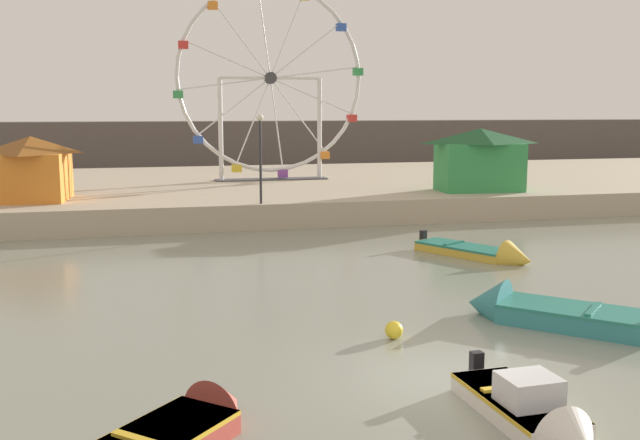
# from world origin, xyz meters

# --- Properties ---
(ground_plane) EXTENTS (240.00, 240.00, 0.00)m
(ground_plane) POSITION_xyz_m (0.00, 0.00, 0.00)
(ground_plane) COLOR gray
(quay_promenade) EXTENTS (110.00, 22.87, 1.20)m
(quay_promenade) POSITION_xyz_m (0.00, 30.41, 0.60)
(quay_promenade) COLOR #B7A88E
(quay_promenade) RESTS_ON ground_plane
(distant_town_skyline) EXTENTS (140.00, 3.00, 4.40)m
(distant_town_skyline) POSITION_xyz_m (0.00, 49.93, 2.20)
(distant_town_skyline) COLOR #564C47
(distant_town_skyline) RESTS_ON ground_plane
(motorboat_teal_painted) EXTENTS (4.35, 4.40, 1.52)m
(motorboat_teal_painted) POSITION_xyz_m (3.96, 3.16, 0.28)
(motorboat_teal_painted) COLOR teal
(motorboat_teal_painted) RESTS_ON ground_plane
(motorboat_white_red_stripe) EXTENTS (1.35, 3.86, 1.28)m
(motorboat_white_red_stripe) POSITION_xyz_m (0.51, -2.68, 0.26)
(motorboat_white_red_stripe) COLOR silver
(motorboat_white_red_stripe) RESTS_ON ground_plane
(motorboat_faded_red) EXTENTS (3.36, 3.45, 1.22)m
(motorboat_faded_red) POSITION_xyz_m (-5.46, -1.64, 0.23)
(motorboat_faded_red) COLOR #B24238
(motorboat_faded_red) RESTS_ON ground_plane
(motorboat_mustard_yellow) EXTENTS (3.43, 4.79, 1.25)m
(motorboat_mustard_yellow) POSITION_xyz_m (6.31, 10.90, 0.20)
(motorboat_mustard_yellow) COLOR gold
(motorboat_mustard_yellow) RESTS_ON ground_plane
(ferris_wheel_white_frame) EXTENTS (11.45, 1.20, 11.70)m
(ferris_wheel_white_frame) POSITION_xyz_m (1.71, 30.28, 7.07)
(ferris_wheel_white_frame) COLOR silver
(ferris_wheel_white_frame) RESTS_ON quay_promenade
(carnival_booth_orange_canopy) EXTENTS (3.70, 4.15, 3.03)m
(carnival_booth_orange_canopy) POSITION_xyz_m (-10.97, 23.22, 2.77)
(carnival_booth_orange_canopy) COLOR orange
(carnival_booth_orange_canopy) RESTS_ON quay_promenade
(carnival_booth_green_kiosk) EXTENTS (4.86, 3.00, 3.28)m
(carnival_booth_green_kiosk) POSITION_xyz_m (11.31, 21.80, 2.90)
(carnival_booth_green_kiosk) COLOR #33934C
(carnival_booth_green_kiosk) RESTS_ON quay_promenade
(promenade_lamp_near) EXTENTS (0.32, 0.32, 4.06)m
(promenade_lamp_near) POSITION_xyz_m (-0.70, 19.38, 3.84)
(promenade_lamp_near) COLOR #2D2D33
(promenade_lamp_near) RESTS_ON quay_promenade
(mooring_buoy_orange) EXTENTS (0.44, 0.44, 0.44)m
(mooring_buoy_orange) POSITION_xyz_m (-0.19, 2.72, 0.22)
(mooring_buoy_orange) COLOR yellow
(mooring_buoy_orange) RESTS_ON ground_plane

